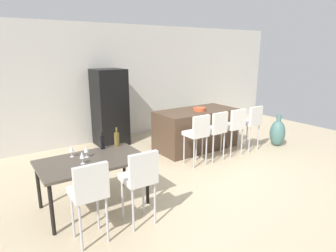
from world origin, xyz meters
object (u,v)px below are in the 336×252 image
at_px(refrigerator, 110,108).
at_px(potted_plant, 192,117).
at_px(bar_chair_left, 198,132).
at_px(wine_bottle_left, 102,142).
at_px(dining_table, 92,164).
at_px(wine_glass_middle, 82,155).
at_px(bar_chair_right, 234,125).
at_px(floor_vase, 277,133).
at_px(wine_glass_right, 71,149).
at_px(fruit_bowl, 199,109).
at_px(bar_chair_middle, 216,128).
at_px(kitchen_island, 196,129).
at_px(bar_chair_far, 252,121).
at_px(wine_bottle_far, 117,139).
at_px(dining_chair_near, 89,190).
at_px(wine_glass_near, 86,149).
at_px(dining_chair_far, 140,176).

xyz_separation_m(refrigerator, potted_plant, (2.55, -0.01, -0.55)).
relative_size(bar_chair_left, wine_bottle_left, 3.84).
relative_size(dining_table, wine_glass_middle, 8.62).
bearing_deg(bar_chair_right, dining_table, -173.84).
relative_size(dining_table, potted_plant, 2.39).
distance_m(bar_chair_right, floor_vase, 1.43).
relative_size(wine_glass_right, fruit_bowl, 0.60).
relative_size(refrigerator, potted_plant, 2.93).
relative_size(bar_chair_middle, floor_vase, 1.37).
distance_m(bar_chair_left, dining_table, 2.32).
xyz_separation_m(kitchen_island, potted_plant, (1.00, 1.40, -0.09)).
relative_size(kitchen_island, bar_chair_right, 1.82).
height_order(bar_chair_far, wine_bottle_far, wine_bottle_far).
bearing_deg(dining_table, dining_chair_near, -112.55).
relative_size(kitchen_island, wine_glass_near, 10.98).
relative_size(dining_chair_near, fruit_bowl, 3.59).
xyz_separation_m(dining_chair_far, wine_bottle_far, (0.23, 1.18, 0.16)).
relative_size(wine_bottle_left, refrigerator, 0.15).
height_order(dining_chair_far, floor_vase, dining_chair_far).
bearing_deg(wine_glass_right, bar_chair_right, 1.36).
distance_m(bar_chair_right, bar_chair_far, 0.56).
relative_size(bar_chair_left, bar_chair_right, 1.00).
height_order(bar_chair_left, floor_vase, bar_chair_left).
bearing_deg(bar_chair_far, refrigerator, 137.57).
xyz_separation_m(dining_table, dining_chair_near, (-0.34, -0.82, 0.02)).
height_order(wine_bottle_far, floor_vase, wine_bottle_far).
bearing_deg(kitchen_island, refrigerator, 137.52).
bearing_deg(wine_glass_near, wine_bottle_left, 33.42).
bearing_deg(dining_table, bar_chair_right, 6.16).
distance_m(dining_chair_near, dining_chair_far, 0.67).
relative_size(bar_chair_left, floor_vase, 1.37).
bearing_deg(wine_bottle_left, wine_glass_near, -146.58).
relative_size(dining_chair_near, wine_bottle_far, 3.34).
bearing_deg(dining_table, fruit_bowl, 20.58).
xyz_separation_m(dining_chair_near, fruit_bowl, (3.32, 1.94, 0.26)).
bearing_deg(dining_table, wine_glass_middle, -153.93).
relative_size(dining_table, fruit_bowl, 5.13).
relative_size(bar_chair_middle, wine_bottle_left, 3.84).
height_order(bar_chair_middle, fruit_bowl, bar_chair_middle).
bearing_deg(bar_chair_middle, floor_vase, -4.38).
xyz_separation_m(kitchen_island, dining_chair_near, (-3.31, -2.02, 0.24)).
xyz_separation_m(kitchen_island, bar_chair_far, (0.93, -0.85, 0.24)).
xyz_separation_m(wine_glass_middle, floor_vase, (4.87, 0.29, -0.54)).
bearing_deg(kitchen_island, wine_bottle_far, -160.60).
distance_m(wine_glass_right, refrigerator, 2.86).
height_order(wine_glass_middle, floor_vase, wine_glass_middle).
distance_m(kitchen_island, floor_vase, 2.01).
bearing_deg(potted_plant, dining_chair_far, -136.72).
distance_m(wine_glass_near, potted_plant, 4.74).
bearing_deg(wine_glass_right, dining_chair_far, -63.68).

